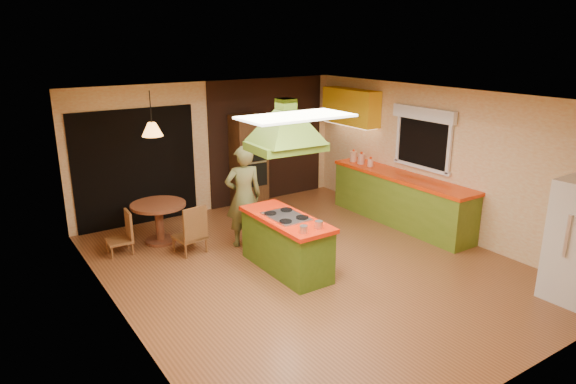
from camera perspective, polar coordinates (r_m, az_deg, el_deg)
ground at (r=7.75m, az=2.50°, el=-8.25°), size 6.50×6.50×0.00m
room_walls at (r=7.31m, az=2.62°, el=0.65°), size 5.50×6.50×6.50m
ceiling_plane at (r=7.06m, az=2.76°, el=10.43°), size 6.50×6.50×0.00m
brick_panel at (r=10.60m, az=-2.28°, el=5.78°), size 2.64×0.03×2.50m
nook_opening at (r=9.54m, az=-16.51°, el=2.59°), size 2.20×0.03×2.10m
right_counter at (r=9.53m, az=12.35°, el=-0.77°), size 0.62×3.05×0.92m
upper_cabinets at (r=10.43m, az=6.98°, el=9.39°), size 0.34×1.40×0.70m
window_right at (r=9.27m, az=14.82°, el=6.90°), size 0.12×1.35×1.06m
fluor_panel at (r=5.46m, az=0.91°, el=8.38°), size 1.20×0.60×0.03m
kitchen_island at (r=7.49m, az=-0.21°, el=-5.69°), size 0.66×1.62×0.83m
range_hood at (r=6.99m, az=-0.23°, el=8.34°), size 1.01×0.75×0.79m
man at (r=8.26m, az=-4.96°, el=-0.51°), size 0.68×0.52×1.66m
wall_oven at (r=10.12m, az=-4.42°, el=3.34°), size 0.65×0.63×1.85m
dining_table at (r=8.71m, az=-14.15°, el=-2.53°), size 0.90×0.90×0.68m
chair_left at (r=8.48m, az=-18.30°, el=-4.37°), size 0.40×0.40×0.68m
chair_near at (r=8.25m, az=-10.93°, el=-3.99°), size 0.49×0.49×0.79m
pendant_lamp at (r=8.36m, az=-14.86°, el=6.75°), size 0.42×0.42×0.21m
canister_large at (r=10.24m, az=7.28°, el=3.95°), size 0.15×0.15×0.20m
canister_medium at (r=10.07m, az=8.14°, el=3.68°), size 0.15×0.15×0.20m
canister_small at (r=9.88m, az=9.15°, el=3.24°), size 0.14×0.14×0.15m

